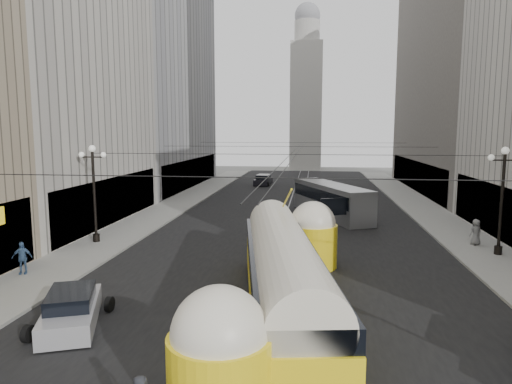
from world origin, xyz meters
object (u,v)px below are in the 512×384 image
(pedestrian_sidewalk_right, at_px, (476,232))
(pedestrian_sidewalk_left, at_px, (22,258))
(streetcar, at_px, (283,273))
(pedestrian_crossing_b, at_px, (308,335))
(city_bus, at_px, (331,199))
(sedan_silver, at_px, (71,310))

(pedestrian_sidewalk_right, xyz_separation_m, pedestrian_sidewalk_left, (-25.16, -9.22, 0.00))
(streetcar, bearing_deg, pedestrian_crossing_b, -73.93)
(city_bus, xyz_separation_m, pedestrian_sidewalk_right, (8.89, -9.54, -0.58))
(sedan_silver, distance_m, pedestrian_crossing_b, 9.17)
(streetcar, distance_m, pedestrian_sidewalk_right, 17.13)
(city_bus, relative_size, pedestrian_sidewalk_left, 6.93)
(streetcar, xyz_separation_m, pedestrian_sidewalk_right, (11.54, 12.63, -0.82))
(pedestrian_sidewalk_right, bearing_deg, streetcar, 24.30)
(sedan_silver, height_order, pedestrian_sidewalk_left, pedestrian_sidewalk_left)
(streetcar, bearing_deg, pedestrian_sidewalk_right, 47.57)
(streetcar, bearing_deg, pedestrian_sidewalk_left, 165.94)
(pedestrian_crossing_b, height_order, pedestrian_sidewalk_right, pedestrian_crossing_b)
(streetcar, distance_m, pedestrian_crossing_b, 3.79)
(pedestrian_crossing_b, distance_m, pedestrian_sidewalk_right, 19.29)
(streetcar, xyz_separation_m, pedestrian_sidewalk_left, (-13.61, 3.41, -0.82))
(pedestrian_crossing_b, distance_m, pedestrian_sidewalk_left, 16.20)
(streetcar, xyz_separation_m, city_bus, (2.66, 22.17, -0.25))
(streetcar, height_order, pedestrian_crossing_b, streetcar)
(pedestrian_sidewalk_right, height_order, pedestrian_sidewalk_left, pedestrian_sidewalk_left)
(streetcar, distance_m, sedan_silver, 8.30)
(city_bus, distance_m, sedan_silver, 26.34)
(pedestrian_crossing_b, bearing_deg, pedestrian_sidewalk_left, -111.78)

